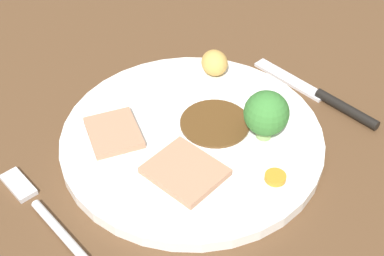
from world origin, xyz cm
name	(u,v)px	position (x,y,z in cm)	size (l,w,h in cm)	color
dining_table	(169,155)	(0.00, 0.00, 1.80)	(120.00, 84.00, 3.60)	brown
dinner_plate	(192,139)	(2.20, -1.50, 4.30)	(29.36, 29.36, 1.40)	white
gravy_pool	(215,123)	(5.34, -1.71, 5.15)	(8.00, 8.00, 0.30)	#563819
meat_slice_main	(185,171)	(-1.96, -5.76, 5.40)	(7.40, 6.36, 0.80)	tan
meat_slice_under	(114,133)	(-4.76, 3.70, 5.40)	(6.44, 5.43, 0.80)	tan
roast_potato_left	(215,63)	(11.33, 5.80, 6.54)	(3.74, 3.25, 3.07)	tan
carrot_coin_front	(275,177)	(4.93, -11.98, 5.30)	(2.23, 2.23, 0.59)	orange
broccoli_floret	(266,114)	(8.37, -6.54, 8.31)	(4.96, 4.96, 5.89)	#8CB766
fork	(42,212)	(-15.73, -0.43, 3.99)	(2.62, 15.32, 0.90)	silver
knife	(324,97)	(19.71, -5.24, 4.05)	(3.48, 18.55, 1.20)	black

